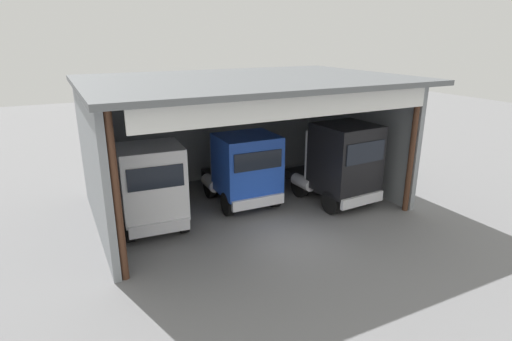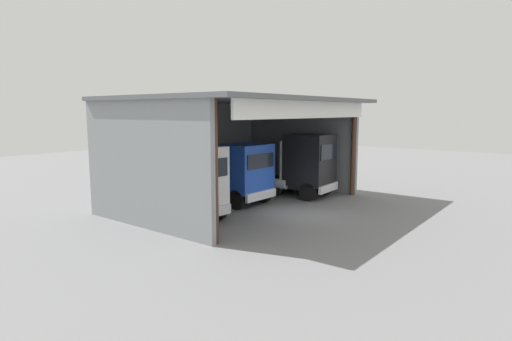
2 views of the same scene
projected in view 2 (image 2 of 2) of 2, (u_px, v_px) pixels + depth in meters
The scene contains 7 objects.
ground_plane at pixel (302, 214), 20.60m from camera, with size 80.00×80.00×0.00m, color slate.
workshop_shed at pixel (228, 133), 22.97m from camera, with size 13.05×9.23×5.69m.
truck_white_center_bay at pixel (191, 183), 18.90m from camera, with size 2.57×4.31×3.46m.
truck_blue_left_bay at pixel (240, 173), 22.65m from camera, with size 2.69×4.85×3.28m.
truck_black_center_right_bay at pixel (306, 164), 24.60m from camera, with size 2.75×4.91×3.70m.
oil_drum at pixel (176, 195), 23.11m from camera, with size 0.58×0.58×0.87m, color gold.
tool_cart at pixel (169, 194), 22.95m from camera, with size 0.90×0.60×1.00m, color black.
Camera 2 is at (-17.25, -10.54, 5.01)m, focal length 29.43 mm.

